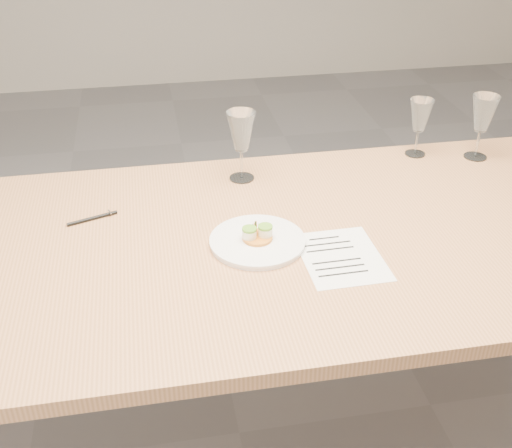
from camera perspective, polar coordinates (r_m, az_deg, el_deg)
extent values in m
plane|color=slate|center=(2.21, -1.51, -18.06)|extent=(7.00, 7.00, 0.00)
cube|color=tan|center=(1.72, -1.84, -2.06)|extent=(2.40, 1.00, 0.04)
cylinder|color=tan|center=(2.60, 21.53, -1.63)|extent=(0.07, 0.07, 0.71)
cylinder|color=white|center=(1.69, 0.12, -1.59)|extent=(0.25, 0.25, 0.01)
cylinder|color=white|center=(1.69, 0.12, -1.42)|extent=(0.25, 0.25, 0.01)
cylinder|color=orange|center=(1.69, 0.12, -1.25)|extent=(0.08, 0.08, 0.01)
cylinder|color=#FFF5D0|center=(1.67, -0.59, -0.87)|extent=(0.04, 0.04, 0.02)
cylinder|color=#FFF5D0|center=(1.68, 0.83, -0.67)|extent=(0.04, 0.04, 0.02)
cylinder|color=#74AC2F|center=(1.67, -0.59, -0.45)|extent=(0.04, 0.04, 0.01)
cylinder|color=#74AC2F|center=(1.68, 0.83, -0.24)|extent=(0.04, 0.04, 0.01)
cylinder|color=tan|center=(1.67, 2.04, -1.94)|extent=(0.04, 0.04, 0.00)
cube|color=white|center=(1.66, 7.59, -2.89)|extent=(0.21, 0.26, 0.00)
cube|color=black|center=(1.73, 6.07, -1.27)|extent=(0.08, 0.01, 0.00)
cube|color=black|center=(1.71, 6.34, -1.75)|extent=(0.13, 0.01, 0.00)
cube|color=black|center=(1.68, 6.61, -2.25)|extent=(0.13, 0.01, 0.00)
cube|color=black|center=(1.64, 7.18, -3.29)|extent=(0.13, 0.01, 0.00)
cube|color=black|center=(1.62, 7.48, -3.83)|extent=(0.13, 0.01, 0.00)
cube|color=black|center=(1.60, 7.78, -4.39)|extent=(0.13, 0.01, 0.00)
cylinder|color=black|center=(1.86, -14.35, 0.49)|extent=(0.14, 0.06, 0.01)
cube|color=silver|center=(1.87, -12.88, 1.05)|extent=(0.01, 0.03, 0.00)
cylinder|color=white|center=(2.02, -1.27, 4.12)|extent=(0.08, 0.08, 0.00)
cylinder|color=white|center=(2.00, -1.29, 5.37)|extent=(0.01, 0.01, 0.09)
cone|color=white|center=(1.96, -1.33, 8.24)|extent=(0.09, 0.09, 0.12)
cylinder|color=white|center=(2.25, 13.94, 6.08)|extent=(0.07, 0.07, 0.00)
cylinder|color=white|center=(2.23, 14.09, 7.09)|extent=(0.01, 0.01, 0.08)
cone|color=white|center=(2.20, 14.40, 9.33)|extent=(0.08, 0.08, 0.11)
cylinder|color=white|center=(2.28, 18.89, 5.69)|extent=(0.08, 0.08, 0.00)
cylinder|color=white|center=(2.27, 19.10, 6.78)|extent=(0.01, 0.01, 0.09)
cone|color=white|center=(2.23, 19.57, 9.24)|extent=(0.09, 0.09, 0.12)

